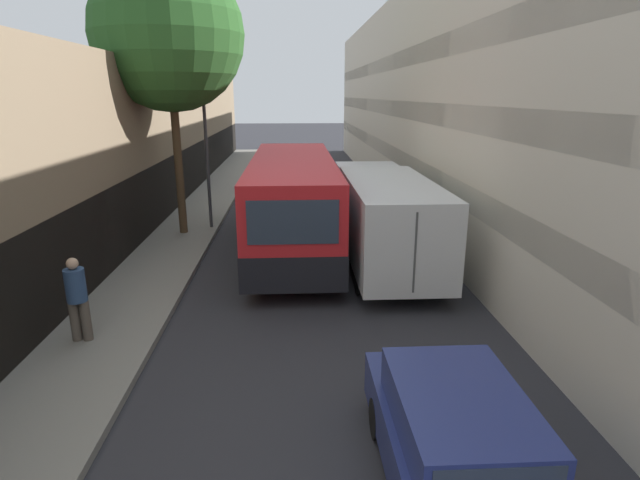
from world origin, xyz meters
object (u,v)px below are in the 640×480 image
street_tree_left (168,35)px  bus (293,202)px  box_truck (383,213)px  street_lamp (202,84)px  pedestrian (77,297)px  panel_van (277,169)px  car_hatchback (459,450)px

street_tree_left → bus: bearing=-23.3°
box_truck → street_lamp: bearing=147.6°
street_lamp → pedestrian: bearing=-97.7°
bus → panel_van: (-0.89, 11.38, -0.58)m
car_hatchback → street_tree_left: 15.28m
pedestrian → street_lamp: bearing=82.3°
bus → panel_van: 11.43m
pedestrian → street_tree_left: size_ratio=0.19×
box_truck → panel_van: bearing=106.0°
box_truck → pedestrian: (-7.07, -5.27, -0.39)m
car_hatchback → bus: 11.16m
car_hatchback → street_tree_left: (-6.02, 12.65, 6.09)m
box_truck → street_tree_left: bearing=155.9°
bus → panel_van: bus is taller
panel_van → pedestrian: 18.27m
street_lamp → box_truck: bearing=-32.4°
bus → street_tree_left: bearing=156.7°
pedestrian → street_tree_left: (0.33, 8.27, 5.75)m
box_truck → pedestrian: 8.82m
panel_van → pedestrian: (-3.43, -17.94, 0.08)m
box_truck → street_lamp: 7.91m
panel_van → street_tree_left: bearing=-107.7°
street_lamp → street_tree_left: bearing=-141.5°
car_hatchback → box_truck: box_truck is taller
box_truck → bus: bearing=154.8°
bus → pedestrian: (-4.32, -6.56, -0.50)m
car_hatchback → panel_van: (-2.92, 22.32, 0.27)m
bus → box_truck: size_ratio=1.18×
panel_van → car_hatchback: bearing=-82.5°
car_hatchback → box_truck: (0.72, 9.65, 0.74)m
box_truck → panel_van: 13.20m
panel_van → street_lamp: 10.18m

